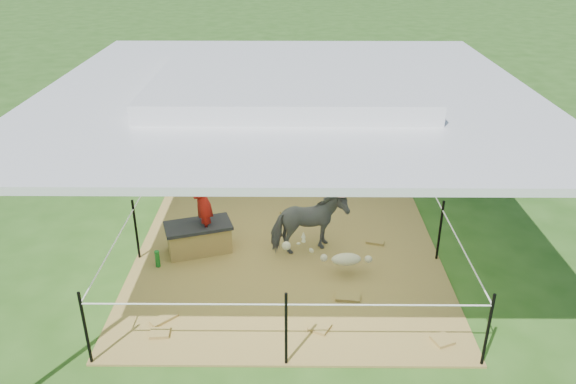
{
  "coord_description": "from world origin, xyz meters",
  "views": [
    {
      "loc": [
        0.06,
        -7.23,
        4.6
      ],
      "look_at": [
        0.0,
        0.6,
        0.85
      ],
      "focal_mm": 35.0,
      "sensor_mm": 36.0,
      "label": 1
    }
  ],
  "objects_px": {
    "trash_barrel": "(441,105)",
    "picnic_table_near": "(372,90)",
    "distant_person": "(398,96)",
    "woman": "(202,194)",
    "picnic_table_far": "(471,80)",
    "straw_bale": "(199,239)",
    "pony": "(309,224)",
    "green_bottle": "(157,259)",
    "foal": "(346,257)"
  },
  "relations": [
    {
      "from": "straw_bale",
      "to": "trash_barrel",
      "type": "relative_size",
      "value": 1.06
    },
    {
      "from": "foal",
      "to": "picnic_table_far",
      "type": "relative_size",
      "value": 0.65
    },
    {
      "from": "picnic_table_far",
      "to": "distant_person",
      "type": "distance_m",
      "value": 3.59
    },
    {
      "from": "woman",
      "to": "distant_person",
      "type": "xyz_separation_m",
      "value": [
        4.12,
        6.99,
        -0.49
      ]
    },
    {
      "from": "woman",
      "to": "picnic_table_near",
      "type": "distance_m",
      "value": 8.91
    },
    {
      "from": "pony",
      "to": "distant_person",
      "type": "height_order",
      "value": "distant_person"
    },
    {
      "from": "green_bottle",
      "to": "picnic_table_near",
      "type": "xyz_separation_m",
      "value": [
        4.24,
        8.58,
        0.2
      ]
    },
    {
      "from": "trash_barrel",
      "to": "woman",
      "type": "bearing_deg",
      "value": -128.59
    },
    {
      "from": "pony",
      "to": "trash_barrel",
      "type": "relative_size",
      "value": 1.29
    },
    {
      "from": "picnic_table_near",
      "to": "distant_person",
      "type": "distance_m",
      "value": 1.26
    },
    {
      "from": "distant_person",
      "to": "woman",
      "type": "bearing_deg",
      "value": 72.18
    },
    {
      "from": "green_bottle",
      "to": "picnic_table_far",
      "type": "xyz_separation_m",
      "value": [
        7.42,
        9.86,
        0.17
      ]
    },
    {
      "from": "pony",
      "to": "picnic_table_far",
      "type": "xyz_separation_m",
      "value": [
        5.18,
        9.41,
        -0.18
      ]
    },
    {
      "from": "pony",
      "to": "woman",
      "type": "bearing_deg",
      "value": 69.54
    },
    {
      "from": "straw_bale",
      "to": "picnic_table_near",
      "type": "distance_m",
      "value": 8.93
    },
    {
      "from": "green_bottle",
      "to": "pony",
      "type": "bearing_deg",
      "value": 11.35
    },
    {
      "from": "woman",
      "to": "picnic_table_far",
      "type": "distance_m",
      "value": 11.61
    },
    {
      "from": "trash_barrel",
      "to": "distant_person",
      "type": "relative_size",
      "value": 0.85
    },
    {
      "from": "trash_barrel",
      "to": "picnic_table_far",
      "type": "xyz_separation_m",
      "value": [
        1.64,
        2.99,
        -0.11
      ]
    },
    {
      "from": "woman",
      "to": "pony",
      "type": "relative_size",
      "value": 0.99
    },
    {
      "from": "straw_bale",
      "to": "woman",
      "type": "bearing_deg",
      "value": 0.0
    },
    {
      "from": "green_bottle",
      "to": "foal",
      "type": "xyz_separation_m",
      "value": [
        2.75,
        -0.18,
        0.16
      ]
    },
    {
      "from": "woman",
      "to": "trash_barrel",
      "type": "distance_m",
      "value": 8.24
    },
    {
      "from": "trash_barrel",
      "to": "picnic_table_far",
      "type": "distance_m",
      "value": 3.41
    },
    {
      "from": "woman",
      "to": "distant_person",
      "type": "bearing_deg",
      "value": 131.3
    },
    {
      "from": "pony",
      "to": "picnic_table_far",
      "type": "relative_size",
      "value": 0.71
    },
    {
      "from": "straw_bale",
      "to": "picnic_table_far",
      "type": "height_order",
      "value": "picnic_table_far"
    },
    {
      "from": "pony",
      "to": "distant_person",
      "type": "xyz_separation_m",
      "value": [
        2.54,
        6.99,
        0.0
      ]
    },
    {
      "from": "woman",
      "to": "foal",
      "type": "bearing_deg",
      "value": 55.04
    },
    {
      "from": "foal",
      "to": "distant_person",
      "type": "height_order",
      "value": "distant_person"
    },
    {
      "from": "straw_bale",
      "to": "woman",
      "type": "height_order",
      "value": "woman"
    },
    {
      "from": "woman",
      "to": "distant_person",
      "type": "distance_m",
      "value": 8.13
    },
    {
      "from": "woman",
      "to": "green_bottle",
      "type": "xyz_separation_m",
      "value": [
        -0.65,
        -0.45,
        -0.84
      ]
    },
    {
      "from": "woman",
      "to": "picnic_table_far",
      "type": "height_order",
      "value": "woman"
    },
    {
      "from": "green_bottle",
      "to": "foal",
      "type": "relative_size",
      "value": 0.25
    },
    {
      "from": "picnic_table_near",
      "to": "distant_person",
      "type": "relative_size",
      "value": 1.7
    },
    {
      "from": "trash_barrel",
      "to": "picnic_table_far",
      "type": "bearing_deg",
      "value": 61.24
    },
    {
      "from": "green_bottle",
      "to": "pony",
      "type": "xyz_separation_m",
      "value": [
        2.23,
        0.45,
        0.35
      ]
    },
    {
      "from": "trash_barrel",
      "to": "green_bottle",
      "type": "bearing_deg",
      "value": -130.05
    },
    {
      "from": "foal",
      "to": "woman",
      "type": "bearing_deg",
      "value": 158.48
    },
    {
      "from": "picnic_table_near",
      "to": "picnic_table_far",
      "type": "bearing_deg",
      "value": 35.64
    },
    {
      "from": "picnic_table_near",
      "to": "woman",
      "type": "bearing_deg",
      "value": -100.21
    },
    {
      "from": "woman",
      "to": "picnic_table_near",
      "type": "bearing_deg",
      "value": 137.98
    },
    {
      "from": "green_bottle",
      "to": "distant_person",
      "type": "height_order",
      "value": "distant_person"
    },
    {
      "from": "straw_bale",
      "to": "trash_barrel",
      "type": "distance_m",
      "value": 8.28
    },
    {
      "from": "trash_barrel",
      "to": "picnic_table_near",
      "type": "xyz_separation_m",
      "value": [
        -1.53,
        1.71,
        -0.07
      ]
    },
    {
      "from": "foal",
      "to": "picnic_table_near",
      "type": "distance_m",
      "value": 8.89
    },
    {
      "from": "green_bottle",
      "to": "distant_person",
      "type": "xyz_separation_m",
      "value": [
        4.77,
        7.44,
        0.35
      ]
    },
    {
      "from": "picnic_table_near",
      "to": "distant_person",
      "type": "bearing_deg",
      "value": -51.37
    },
    {
      "from": "foal",
      "to": "distant_person",
      "type": "bearing_deg",
      "value": 70.41
    }
  ]
}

